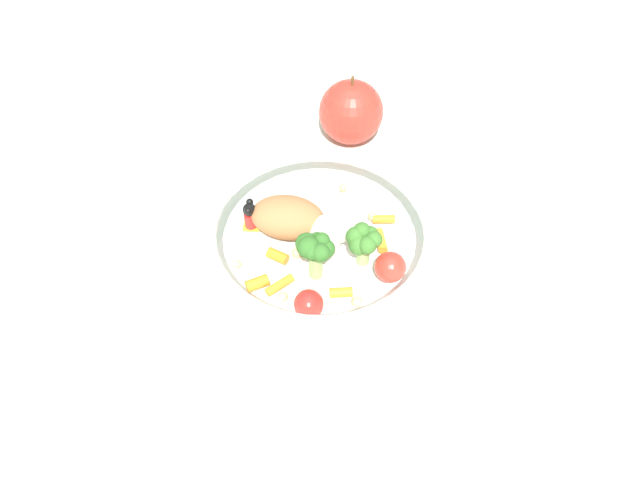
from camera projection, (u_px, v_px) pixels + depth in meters
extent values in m
plane|color=silver|center=(304.00, 257.00, 0.70)|extent=(2.40, 2.40, 0.00)
cylinder|color=white|center=(320.00, 253.00, 0.69)|extent=(0.23, 0.23, 0.01)
torus|color=white|center=(320.00, 229.00, 0.66)|extent=(0.24, 0.24, 0.01)
ellipsoid|color=#9E663D|center=(288.00, 217.00, 0.69)|extent=(0.09, 0.10, 0.04)
cylinder|color=#8EB766|center=(316.00, 265.00, 0.66)|extent=(0.01, 0.01, 0.03)
sphere|color=#2D6023|center=(322.00, 241.00, 0.64)|extent=(0.02, 0.02, 0.02)
sphere|color=#2D6023|center=(316.00, 241.00, 0.64)|extent=(0.02, 0.02, 0.02)
sphere|color=#2D6023|center=(307.00, 244.00, 0.64)|extent=(0.02, 0.02, 0.02)
sphere|color=#2D6023|center=(309.00, 247.00, 0.63)|extent=(0.02, 0.02, 0.02)
sphere|color=#2D6023|center=(312.00, 251.00, 0.63)|extent=(0.02, 0.02, 0.02)
sphere|color=#2D6023|center=(321.00, 253.00, 0.63)|extent=(0.02, 0.02, 0.02)
sphere|color=#2D6023|center=(322.00, 251.00, 0.64)|extent=(0.02, 0.02, 0.02)
cylinder|color=#8EB766|center=(363.00, 254.00, 0.67)|extent=(0.01, 0.01, 0.03)
sphere|color=#386B28|center=(370.00, 235.00, 0.66)|extent=(0.02, 0.02, 0.02)
sphere|color=#386B28|center=(362.00, 231.00, 0.65)|extent=(0.02, 0.02, 0.02)
sphere|color=#386B28|center=(355.00, 236.00, 0.65)|extent=(0.02, 0.02, 0.02)
sphere|color=#386B28|center=(359.00, 245.00, 0.65)|extent=(0.02, 0.02, 0.02)
sphere|color=#386B28|center=(367.00, 245.00, 0.64)|extent=(0.02, 0.02, 0.02)
sphere|color=#386B28|center=(374.00, 239.00, 0.65)|extent=(0.02, 0.02, 0.02)
sphere|color=white|center=(351.00, 214.00, 0.71)|extent=(0.03, 0.03, 0.03)
sphere|color=white|center=(349.00, 213.00, 0.70)|extent=(0.03, 0.03, 0.03)
sphere|color=white|center=(348.00, 209.00, 0.70)|extent=(0.03, 0.03, 0.03)
sphere|color=white|center=(345.00, 212.00, 0.70)|extent=(0.03, 0.03, 0.03)
sphere|color=white|center=(348.00, 214.00, 0.70)|extent=(0.04, 0.04, 0.04)
sphere|color=white|center=(351.00, 209.00, 0.70)|extent=(0.03, 0.03, 0.03)
sphere|color=white|center=(351.00, 211.00, 0.70)|extent=(0.03, 0.03, 0.03)
sphere|color=silver|center=(338.00, 227.00, 0.68)|extent=(0.04, 0.04, 0.04)
sphere|color=silver|center=(329.00, 233.00, 0.69)|extent=(0.03, 0.03, 0.03)
sphere|color=silver|center=(317.00, 228.00, 0.69)|extent=(0.03, 0.03, 0.03)
sphere|color=silver|center=(325.00, 236.00, 0.69)|extent=(0.04, 0.04, 0.04)
sphere|color=silver|center=(324.00, 240.00, 0.67)|extent=(0.04, 0.04, 0.04)
sphere|color=silver|center=(331.00, 236.00, 0.68)|extent=(0.03, 0.03, 0.03)
sphere|color=silver|center=(331.00, 233.00, 0.68)|extent=(0.03, 0.03, 0.03)
cube|color=yellow|center=(251.00, 226.00, 0.71)|extent=(0.02, 0.02, 0.00)
cylinder|color=red|center=(251.00, 219.00, 0.70)|extent=(0.02, 0.02, 0.02)
sphere|color=black|center=(249.00, 210.00, 0.69)|extent=(0.01, 0.01, 0.01)
sphere|color=black|center=(250.00, 202.00, 0.69)|extent=(0.01, 0.01, 0.01)
sphere|color=black|center=(248.00, 211.00, 0.68)|extent=(0.01, 0.01, 0.01)
cylinder|color=orange|center=(280.00, 285.00, 0.65)|extent=(0.03, 0.01, 0.01)
cylinder|color=orange|center=(278.00, 256.00, 0.68)|extent=(0.02, 0.03, 0.01)
cylinder|color=orange|center=(341.00, 292.00, 0.65)|extent=(0.03, 0.02, 0.01)
cylinder|color=orange|center=(384.00, 219.00, 0.71)|extent=(0.03, 0.02, 0.01)
cylinder|color=orange|center=(381.00, 241.00, 0.69)|extent=(0.02, 0.03, 0.01)
cylinder|color=orange|center=(257.00, 283.00, 0.65)|extent=(0.03, 0.02, 0.01)
sphere|color=red|center=(390.00, 267.00, 0.65)|extent=(0.03, 0.03, 0.03)
sphere|color=red|center=(309.00, 304.00, 0.63)|extent=(0.03, 0.03, 0.03)
sphere|color=tan|center=(343.00, 188.00, 0.74)|extent=(0.01, 0.01, 0.01)
sphere|color=#D1B775|center=(283.00, 297.00, 0.64)|extent=(0.01, 0.01, 0.01)
sphere|color=#D1B775|center=(359.00, 301.00, 0.64)|extent=(0.01, 0.01, 0.01)
sphere|color=#D1B775|center=(299.00, 254.00, 0.68)|extent=(0.01, 0.01, 0.01)
sphere|color=tan|center=(372.00, 216.00, 0.71)|extent=(0.01, 0.01, 0.01)
sphere|color=#D1B775|center=(237.00, 264.00, 0.67)|extent=(0.01, 0.01, 0.01)
sphere|color=red|center=(351.00, 112.00, 0.79)|extent=(0.08, 0.08, 0.08)
cylinder|color=brown|center=(353.00, 81.00, 0.75)|extent=(0.00, 0.00, 0.01)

